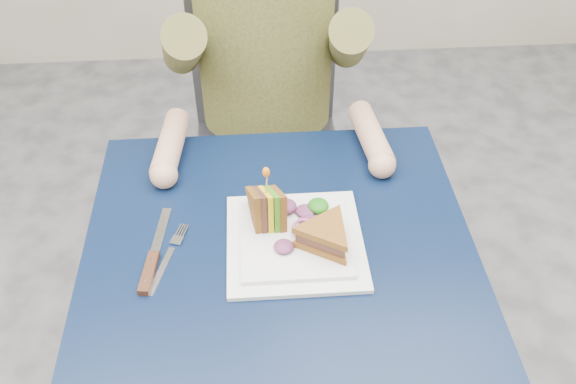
{
  "coord_description": "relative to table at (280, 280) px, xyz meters",
  "views": [
    {
      "loc": [
        -0.04,
        -0.77,
        1.6
      ],
      "look_at": [
        0.02,
        0.07,
        0.82
      ],
      "focal_mm": 38.0,
      "sensor_mm": 36.0,
      "label": 1
    }
  ],
  "objects": [
    {
      "name": "sandwich_upright",
      "position": [
        -0.02,
        0.07,
        0.13
      ],
      "size": [
        0.08,
        0.14,
        0.14
      ],
      "color": "brown",
      "rests_on": "plate"
    },
    {
      "name": "toothpick",
      "position": [
        -0.02,
        0.07,
        0.2
      ],
      "size": [
        0.01,
        0.01,
        0.06
      ],
      "primitive_type": "cylinder",
      "rotation": [
        0.14,
        0.07,
        0.0
      ],
      "color": "tan",
      "rests_on": "sandwich_upright"
    },
    {
      "name": "knife",
      "position": [
        -0.24,
        -0.02,
        0.09
      ],
      "size": [
        0.04,
        0.22,
        0.02
      ],
      "color": "silver",
      "rests_on": "table"
    },
    {
      "name": "diner",
      "position": [
        -0.0,
        0.59,
        0.26
      ],
      "size": [
        0.54,
        0.59,
        0.74
      ],
      "color": "brown",
      "rests_on": "chair"
    },
    {
      "name": "table",
      "position": [
        0.0,
        0.0,
        0.0
      ],
      "size": [
        0.75,
        0.75,
        0.73
      ],
      "color": "black",
      "rests_on": "ground"
    },
    {
      "name": "fork",
      "position": [
        -0.21,
        -0.0,
        0.08
      ],
      "size": [
        0.07,
        0.18,
        0.01
      ],
      "color": "silver",
      "rests_on": "table"
    },
    {
      "name": "sandwich_flat",
      "position": [
        0.09,
        -0.0,
        0.12
      ],
      "size": [
        0.17,
        0.17,
        0.05
      ],
      "color": "brown",
      "rests_on": "plate"
    },
    {
      "name": "plate",
      "position": [
        0.03,
        0.02,
        0.09
      ],
      "size": [
        0.26,
        0.26,
        0.02
      ],
      "color": "white",
      "rests_on": "table"
    },
    {
      "name": "toothpick_frill",
      "position": [
        -0.02,
        0.07,
        0.23
      ],
      "size": [
        0.01,
        0.01,
        0.02
      ],
      "primitive_type": "ellipsoid",
      "color": "orange",
      "rests_on": "sandwich_upright"
    },
    {
      "name": "lettuce_spill",
      "position": [
        0.04,
        0.03,
        0.11
      ],
      "size": [
        0.15,
        0.13,
        0.02
      ],
      "primitive_type": null,
      "color": "#337A14",
      "rests_on": "plate"
    },
    {
      "name": "chair",
      "position": [
        0.0,
        0.7,
        -0.11
      ],
      "size": [
        0.42,
        0.4,
        0.93
      ],
      "color": "#47474C",
      "rests_on": "ground"
    },
    {
      "name": "onion_ring",
      "position": [
        0.05,
        0.03,
        0.11
      ],
      "size": [
        0.04,
        0.04,
        0.02
      ],
      "primitive_type": "torus",
      "rotation": [
        0.44,
        0.0,
        0.0
      ],
      "color": "#9E4C7A",
      "rests_on": "plate"
    }
  ]
}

